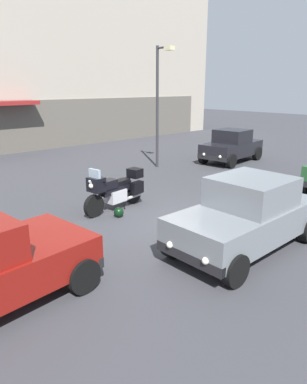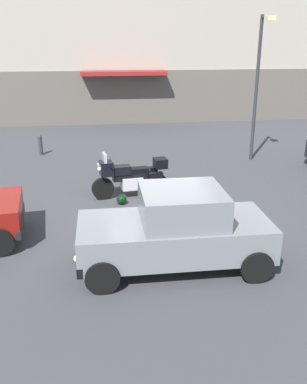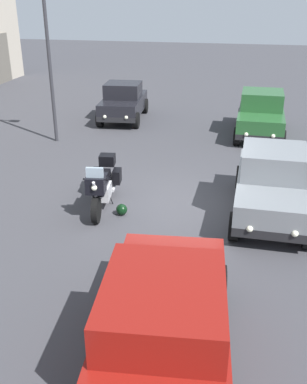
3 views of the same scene
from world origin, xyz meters
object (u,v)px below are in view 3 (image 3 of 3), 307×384
car_compact_side (123,102)px  car_wagon_end (261,114)px  streetlamp_curbside (52,53)px  motorcycle (102,184)px  car_hatchback_near (272,183)px  helmet (122,210)px  car_sedan_far (163,329)px

car_compact_side → car_wagon_end: size_ratio=0.92×
streetlamp_curbside → motorcycle: bearing=-146.1°
car_hatchback_near → streetlamp_curbside: bearing=-120.1°
helmet → car_hatchback_near: size_ratio=0.07×
car_compact_side → car_sedan_far: bearing=13.0°
car_sedan_far → car_wagon_end: 12.38m
motorcycle → car_sedan_far: (-5.00, -2.56, 0.16)m
car_hatchback_near → helmet: bearing=-75.7°
car_sedan_far → car_hatchback_near: bearing=158.1°
motorcycle → car_hatchback_near: (0.53, -4.13, 0.19)m
motorcycle → streetlamp_curbside: streetlamp_curbside is taller
motorcycle → car_compact_side: (8.31, 1.82, 0.15)m
helmet → streetlamp_curbside: 7.15m
car_wagon_end → streetlamp_curbside: bearing=-70.8°
motorcycle → car_wagon_end: car_wagon_end is taller
car_sedan_far → car_wagon_end: (12.31, -1.32, 0.03)m
car_sedan_far → car_wagon_end: car_wagon_end is taller
car_hatchback_near → car_compact_side: car_hatchback_near is taller
helmet → car_wagon_end: car_wagon_end is taller
motorcycle → streetlamp_curbside: size_ratio=0.44×
car_sedan_far → streetlamp_curbside: size_ratio=0.91×
helmet → car_wagon_end: size_ratio=0.07×
car_compact_side → helmet: bearing=10.4°
helmet → car_sedan_far: 5.10m
car_compact_side → car_wagon_end: car_wagon_end is taller
helmet → car_compact_side: bearing=15.6°
car_wagon_end → streetlamp_curbside: streetlamp_curbside is taller
helmet → car_sedan_far: (-4.66, -1.96, 0.64)m
car_hatchback_near → car_sedan_far: size_ratio=0.83×
car_wagon_end → helmet: bearing=-22.7°
car_hatchback_near → streetlamp_curbside: size_ratio=0.75×
motorcycle → streetlamp_curbside: bearing=-154.3°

